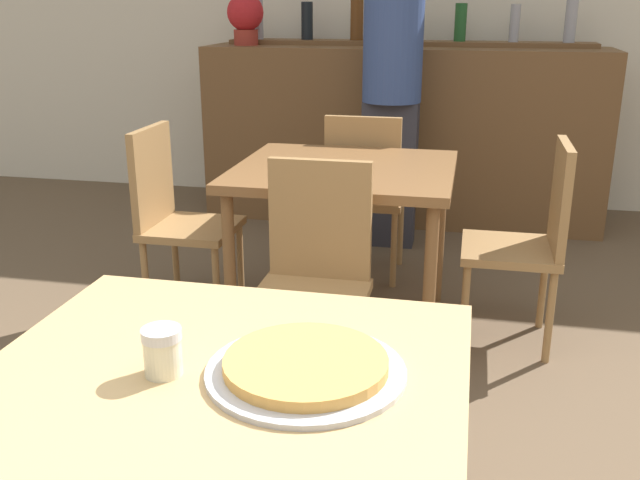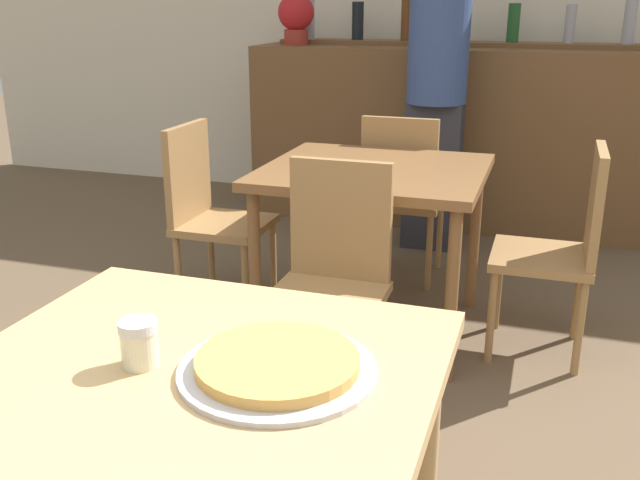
{
  "view_description": "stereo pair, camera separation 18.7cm",
  "coord_description": "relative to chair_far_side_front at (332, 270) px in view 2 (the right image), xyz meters",
  "views": [
    {
      "loc": [
        0.46,
        -1.19,
        1.42
      ],
      "look_at": [
        0.08,
        0.55,
        0.82
      ],
      "focal_mm": 40.0,
      "sensor_mm": 36.0,
      "label": 1
    },
    {
      "loc": [
        0.64,
        -1.14,
        1.42
      ],
      "look_at": [
        0.08,
        0.55,
        0.82
      ],
      "focal_mm": 40.0,
      "sensor_mm": 36.0,
      "label": 2
    }
  ],
  "objects": [
    {
      "name": "cheese_shaker",
      "position": [
        -0.04,
        -1.19,
        0.27
      ],
      "size": [
        0.08,
        0.08,
        0.1
      ],
      "color": "beige",
      "rests_on": "dining_table_near"
    },
    {
      "name": "dining_table_near",
      "position": [
        0.07,
        -1.15,
        0.14
      ],
      "size": [
        0.97,
        0.86,
        0.72
      ],
      "color": "tan",
      "rests_on": "ground_plane"
    },
    {
      "name": "chair_far_side_front",
      "position": [
        0.0,
        0.0,
        0.0
      ],
      "size": [
        0.4,
        0.4,
        0.88
      ],
      "color": "olive",
      "rests_on": "ground_plane"
    },
    {
      "name": "person_standing",
      "position": [
        0.06,
        1.82,
        0.49
      ],
      "size": [
        0.34,
        0.34,
        1.81
      ],
      "color": "#2D2D38",
      "rests_on": "ground_plane"
    },
    {
      "name": "chair_far_side_left",
      "position": [
        -0.8,
        0.6,
        0.0
      ],
      "size": [
        0.4,
        0.4,
        0.88
      ],
      "rotation": [
        0.0,
        0.0,
        1.57
      ],
      "color": "olive",
      "rests_on": "ground_plane"
    },
    {
      "name": "chair_far_side_back",
      "position": [
        -0.0,
        1.21,
        0.0
      ],
      "size": [
        0.4,
        0.4,
        0.88
      ],
      "rotation": [
        0.0,
        0.0,
        3.14
      ],
      "color": "olive",
      "rests_on": "ground_plane"
    },
    {
      "name": "wall_back",
      "position": [
        0.07,
        2.91,
        0.9
      ],
      "size": [
        8.0,
        0.05,
        2.8
      ],
      "color": "silver",
      "rests_on": "ground_plane"
    },
    {
      "name": "bar_back_shelf",
      "position": [
        0.06,
        2.54,
        0.7
      ],
      "size": [
        2.39,
        0.24,
        0.31
      ],
      "color": "brown",
      "rests_on": "bar_counter"
    },
    {
      "name": "chair_far_side_right",
      "position": [
        0.8,
        0.6,
        0.0
      ],
      "size": [
        0.4,
        0.4,
        0.88
      ],
      "rotation": [
        0.0,
        0.0,
        -1.57
      ],
      "color": "olive",
      "rests_on": "ground_plane"
    },
    {
      "name": "potted_plant",
      "position": [
        -0.98,
        2.35,
        0.82
      ],
      "size": [
        0.24,
        0.24,
        0.33
      ],
      "color": "maroon",
      "rests_on": "bar_counter"
    },
    {
      "name": "bar_counter",
      "position": [
        0.07,
        2.4,
        0.07
      ],
      "size": [
        2.6,
        0.56,
        1.14
      ],
      "color": "brown",
      "rests_on": "ground_plane"
    },
    {
      "name": "dining_table_far",
      "position": [
        0.0,
        0.6,
        0.16
      ],
      "size": [
        0.93,
        0.87,
        0.75
      ],
      "color": "brown",
      "rests_on": "ground_plane"
    },
    {
      "name": "pizza_tray",
      "position": [
        0.23,
        -1.13,
        0.24
      ],
      "size": [
        0.4,
        0.4,
        0.04
      ],
      "color": "#B7B7BC",
      "rests_on": "dining_table_near"
    }
  ]
}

